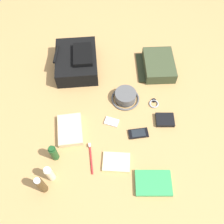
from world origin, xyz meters
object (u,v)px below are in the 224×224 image
(wallet, at_px, (165,120))
(toiletry_pouch, at_px, (158,65))
(bucket_hat, at_px, (125,97))
(paperback_novel, at_px, (153,183))
(shampoo_bottle, at_px, (54,153))
(backpack, at_px, (77,61))
(lotion_bottle, at_px, (50,174))
(cell_phone, at_px, (138,133))
(notepad, at_px, (116,162))
(toothbrush, at_px, (91,156))
(media_player, at_px, (112,122))
(cologne_bottle, at_px, (41,185))
(wristwatch, at_px, (154,103))
(folded_towel, at_px, (70,130))

(wallet, bearing_deg, toiletry_pouch, 1.03)
(bucket_hat, height_order, paperback_novel, bucket_hat)
(shampoo_bottle, bearing_deg, backpack, -3.84)
(shampoo_bottle, bearing_deg, paperback_novel, -102.54)
(backpack, distance_m, lotion_bottle, 0.78)
(bucket_hat, height_order, cell_phone, bucket_hat)
(lotion_bottle, relative_size, notepad, 0.92)
(wallet, bearing_deg, shampoo_bottle, 110.12)
(wallet, bearing_deg, backpack, 52.79)
(shampoo_bottle, xyz_separation_m, toothbrush, (0.01, -0.20, -0.05))
(bucket_hat, distance_m, toothbrush, 0.44)
(backpack, relative_size, lotion_bottle, 2.78)
(media_player, height_order, notepad, notepad)
(cologne_bottle, distance_m, shampoo_bottle, 0.18)
(notepad, bearing_deg, backpack, 24.12)
(bucket_hat, distance_m, cologne_bottle, 0.72)
(wallet, xyz_separation_m, notepad, (-0.28, 0.28, -0.00))
(paperback_novel, relative_size, wristwatch, 2.78)
(cologne_bottle, height_order, paperback_novel, cologne_bottle)
(notepad, bearing_deg, folded_towel, 57.85)
(toiletry_pouch, relative_size, shampoo_bottle, 2.25)
(lotion_bottle, xyz_separation_m, cell_phone, (0.28, -0.46, -0.06))
(bucket_hat, xyz_separation_m, media_player, (-0.17, 0.07, -0.02))
(bucket_hat, xyz_separation_m, wristwatch, (-0.03, -0.18, -0.02))
(shampoo_bottle, height_order, cell_phone, shampoo_bottle)
(backpack, relative_size, wristwatch, 5.38)
(backpack, relative_size, notepad, 2.54)
(backpack, distance_m, cologne_bottle, 0.84)
(toiletry_pouch, height_order, cell_phone, toiletry_pouch)
(bucket_hat, relative_size, cologne_bottle, 1.12)
(cell_phone, bearing_deg, shampoo_bottle, 109.93)
(bucket_hat, distance_m, wristwatch, 0.19)
(backpack, bearing_deg, toothbrush, -166.80)
(toothbrush, relative_size, wallet, 1.64)
(cologne_bottle, distance_m, paperback_novel, 0.58)
(cell_phone, relative_size, wallet, 1.14)
(bucket_hat, relative_size, cell_phone, 1.44)
(media_player, distance_m, wristwatch, 0.30)
(cologne_bottle, bearing_deg, wallet, -55.88)
(shampoo_bottle, bearing_deg, media_player, -52.17)
(cologne_bottle, bearing_deg, lotion_bottle, -25.09)
(backpack, distance_m, wallet, 0.71)
(cologne_bottle, relative_size, paperback_novel, 0.82)
(shampoo_bottle, bearing_deg, folded_towel, -20.14)
(notepad, relative_size, folded_towel, 0.75)
(shampoo_bottle, height_order, media_player, shampoo_bottle)
(cologne_bottle, height_order, cell_phone, cologne_bottle)
(notepad, bearing_deg, bucket_hat, -4.85)
(folded_towel, bearing_deg, paperback_novel, -120.63)
(backpack, height_order, cologne_bottle, cologne_bottle)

